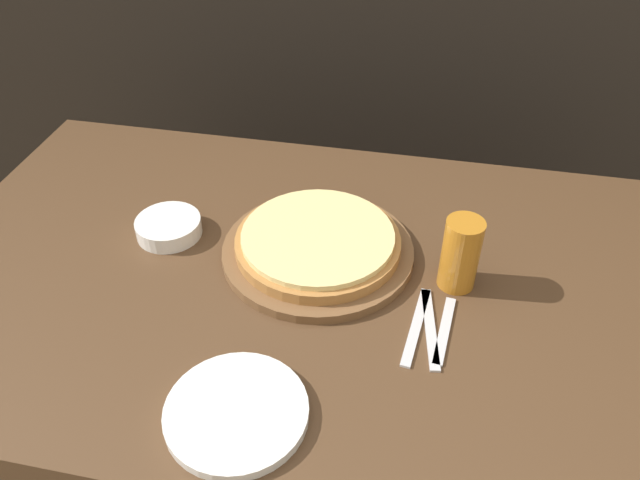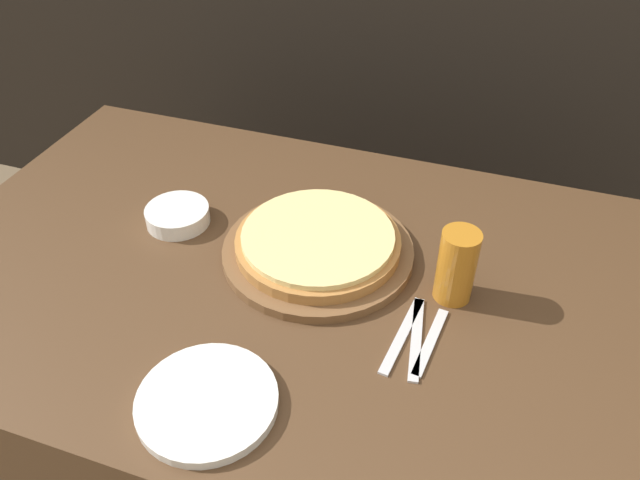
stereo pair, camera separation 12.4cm
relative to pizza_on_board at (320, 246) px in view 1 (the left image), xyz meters
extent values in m
cube|color=#4C331E|center=(0.00, -0.06, -0.41)|extent=(1.57, 0.96, 0.76)
cylinder|color=brown|center=(0.00, 0.00, -0.02)|extent=(0.39, 0.39, 0.02)
cylinder|color=#A87038|center=(0.00, 0.00, 0.01)|extent=(0.33, 0.33, 0.02)
cylinder|color=#EAD184|center=(0.00, 0.00, 0.02)|extent=(0.30, 0.30, 0.01)
cylinder|color=#B7701E|center=(0.27, -0.03, 0.05)|extent=(0.07, 0.07, 0.15)
cylinder|color=white|center=(0.27, -0.03, 0.11)|extent=(0.07, 0.07, 0.02)
cylinder|color=white|center=(-0.05, -0.40, -0.02)|extent=(0.23, 0.23, 0.02)
cylinder|color=white|center=(-0.33, 0.00, -0.01)|extent=(0.14, 0.14, 0.04)
cube|color=silver|center=(0.21, -0.16, -0.02)|extent=(0.04, 0.19, 0.00)
cube|color=silver|center=(0.23, -0.16, -0.02)|extent=(0.05, 0.19, 0.00)
cube|color=silver|center=(0.26, -0.16, -0.02)|extent=(0.03, 0.17, 0.00)
camera|label=1|loc=(0.19, -0.94, 0.80)|focal=35.00mm
camera|label=2|loc=(0.31, -0.90, 0.80)|focal=35.00mm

